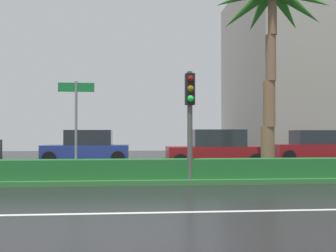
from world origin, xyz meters
TOP-DOWN VIEW (x-y plane):
  - ground_plane at (0.00, 9.00)m, footprint 90.00×42.00m
  - near_lane_divider_stripe at (0.00, 2.00)m, footprint 81.00×0.14m
  - median_strip at (0.00, 8.00)m, footprint 85.50×4.00m
  - median_hedge at (0.00, 6.60)m, footprint 76.50×0.70m
  - palm_tree_centre_left at (5.46, 7.89)m, footprint 4.20×4.17m
  - traffic_signal_median_right at (2.30, 6.29)m, footprint 0.28×0.43m
  - street_name_sign at (-1.18, 6.63)m, footprint 1.10×0.08m
  - car_in_traffic_leading at (-1.78, 14.77)m, footprint 4.30×2.02m
  - car_in_traffic_second at (4.27, 11.98)m, footprint 4.30×2.02m
  - car_in_traffic_third at (10.33, 15.19)m, footprint 4.30×2.02m

SIDE VIEW (x-z plane):
  - ground_plane at x=0.00m, z-range -0.10..0.00m
  - near_lane_divider_stripe at x=0.00m, z-range 0.00..0.01m
  - median_strip at x=0.00m, z-range 0.00..0.15m
  - median_hedge at x=0.00m, z-range 0.15..0.75m
  - car_in_traffic_leading at x=-1.78m, z-range -0.03..1.69m
  - car_in_traffic_second at x=4.27m, z-range -0.03..1.69m
  - car_in_traffic_third at x=10.33m, z-range -0.03..1.69m
  - street_name_sign at x=-1.18m, z-range 0.58..3.58m
  - traffic_signal_median_right at x=2.30m, z-range 0.77..4.08m
  - palm_tree_centre_left at x=5.46m, z-range 2.26..9.34m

